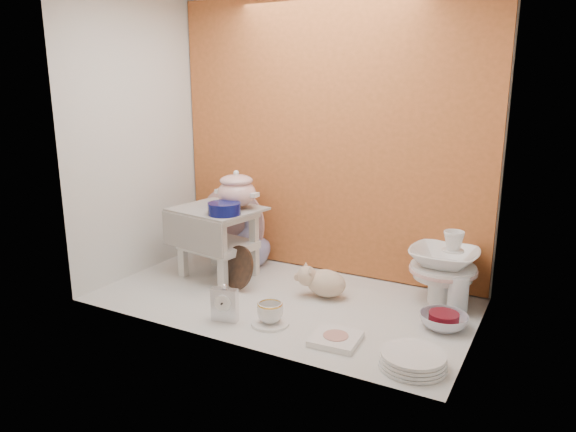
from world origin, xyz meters
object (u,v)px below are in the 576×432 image
object	(u,v)px
crystal_bowl	(444,321)
blue_white_vase	(249,243)
dinner_plate_stack	(413,360)
plush_pig	(326,283)
floral_platter	(231,225)
mantel_clock	(225,303)
soup_tureen	(237,189)
gold_rim_teacup	(270,312)
step_stool	(218,242)
porcelain_tower	(443,267)

from	to	relation	value
crystal_bowl	blue_white_vase	bearing A→B (deg)	166.26
blue_white_vase	dinner_plate_stack	size ratio (longest dim) A/B	1.05
blue_white_vase	plush_pig	world-z (taller)	blue_white_vase
crystal_bowl	floral_platter	bearing A→B (deg)	167.04
plush_pig	crystal_bowl	distance (m)	0.59
floral_platter	mantel_clock	size ratio (longest dim) A/B	2.61
soup_tureen	dinner_plate_stack	xyz separation A→B (m)	(1.12, -0.51, -0.46)
blue_white_vase	mantel_clock	distance (m)	0.75
floral_platter	gold_rim_teacup	size ratio (longest dim) A/B	3.91
plush_pig	dinner_plate_stack	size ratio (longest dim) A/B	1.01
step_stool	porcelain_tower	distance (m)	1.18
floral_platter	plush_pig	world-z (taller)	floral_platter
blue_white_vase	floral_platter	bearing A→B (deg)	174.22
plush_pig	dinner_plate_stack	distance (m)	0.72
floral_platter	gold_rim_teacup	distance (m)	0.91
blue_white_vase	porcelain_tower	bearing A→B (deg)	-0.91
blue_white_vase	crystal_bowl	distance (m)	1.22
soup_tureen	blue_white_vase	size ratio (longest dim) A/B	0.93
step_stool	crystal_bowl	xyz separation A→B (m)	(1.24, -0.07, -0.16)
blue_white_vase	mantel_clock	size ratio (longest dim) A/B	1.54
soup_tureen	blue_white_vase	world-z (taller)	soup_tureen
plush_pig	gold_rim_teacup	size ratio (longest dim) A/B	2.23
step_stool	crystal_bowl	world-z (taller)	step_stool
plush_pig	porcelain_tower	bearing A→B (deg)	21.96
step_stool	gold_rim_teacup	size ratio (longest dim) A/B	3.82
floral_platter	dinner_plate_stack	world-z (taller)	floral_platter
crystal_bowl	porcelain_tower	world-z (taller)	porcelain_tower
floral_platter	mantel_clock	bearing A→B (deg)	-57.49
floral_platter	step_stool	bearing A→B (deg)	-71.22
floral_platter	crystal_bowl	size ratio (longest dim) A/B	2.18
crystal_bowl	plush_pig	bearing A→B (deg)	173.46
step_stool	floral_platter	size ratio (longest dim) A/B	0.98
crystal_bowl	porcelain_tower	xyz separation A→B (m)	(-0.07, 0.27, 0.15)
soup_tureen	gold_rim_teacup	world-z (taller)	soup_tureen
floral_platter	soup_tureen	bearing A→B (deg)	-46.65
dinner_plate_stack	soup_tureen	bearing A→B (deg)	155.67
soup_tureen	mantel_clock	world-z (taller)	soup_tureen
gold_rim_teacup	floral_platter	bearing A→B (deg)	135.37
dinner_plate_stack	porcelain_tower	xyz separation A→B (m)	(-0.05, 0.66, 0.15)
mantel_clock	porcelain_tower	size ratio (longest dim) A/B	0.47
step_stool	crystal_bowl	bearing A→B (deg)	5.75
gold_rim_teacup	crystal_bowl	distance (m)	0.75
floral_platter	crystal_bowl	xyz separation A→B (m)	(1.32, -0.30, -0.19)
soup_tureen	blue_white_vase	xyz separation A→B (m)	(-0.04, 0.17, -0.35)
step_stool	soup_tureen	bearing A→B (deg)	39.10
dinner_plate_stack	blue_white_vase	bearing A→B (deg)	149.79
floral_platter	crystal_bowl	distance (m)	1.36
dinner_plate_stack	crystal_bowl	world-z (taller)	crystal_bowl
step_stool	floral_platter	bearing A→B (deg)	117.61
soup_tureen	gold_rim_teacup	distance (m)	0.78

